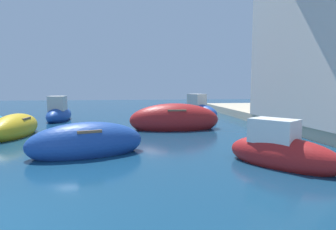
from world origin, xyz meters
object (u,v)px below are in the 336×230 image
object	(u,v)px
moored_boat_0	(59,114)
moored_boat_2	(15,128)
moored_boat_3	(87,143)
moored_boat_4	(199,111)
moored_boat_7	(281,152)
moored_boat_6	(175,120)

from	to	relation	value
moored_boat_0	moored_boat_2	distance (m)	5.45
moored_boat_0	moored_boat_3	world-z (taller)	moored_boat_0
moored_boat_3	moored_boat_0	bearing A→B (deg)	89.51
moored_boat_4	moored_boat_2	bearing A→B (deg)	-84.11
moored_boat_0	moored_boat_2	world-z (taller)	moored_boat_0
moored_boat_7	moored_boat_2	bearing A→B (deg)	-160.44
moored_boat_0	moored_boat_3	xyz separation A→B (m)	(2.97, -9.35, -0.05)
moored_boat_3	moored_boat_4	size ratio (longest dim) A/B	1.10
moored_boat_2	moored_boat_3	size ratio (longest dim) A/B	0.98
moored_boat_2	moored_boat_6	xyz separation A→B (m)	(7.02, 0.96, 0.12)
moored_boat_6	moored_boat_7	xyz separation A→B (m)	(1.77, -6.83, -0.08)
moored_boat_2	moored_boat_6	size ratio (longest dim) A/B	0.85
moored_boat_6	moored_boat_3	bearing A→B (deg)	-126.32
moored_boat_4	moored_boat_6	size ratio (longest dim) A/B	0.78
moored_boat_3	moored_boat_4	xyz separation A→B (m)	(5.98, 10.06, 0.07)
moored_boat_0	moored_boat_6	distance (m)	7.87
moored_boat_0	moored_boat_3	bearing A→B (deg)	-160.29
moored_boat_7	moored_boat_0	bearing A→B (deg)	179.42
moored_boat_2	moored_boat_3	world-z (taller)	moored_boat_3
moored_boat_3	moored_boat_4	distance (m)	11.70
moored_boat_4	moored_boat_7	size ratio (longest dim) A/B	1.12
moored_boat_2	moored_boat_7	distance (m)	10.58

